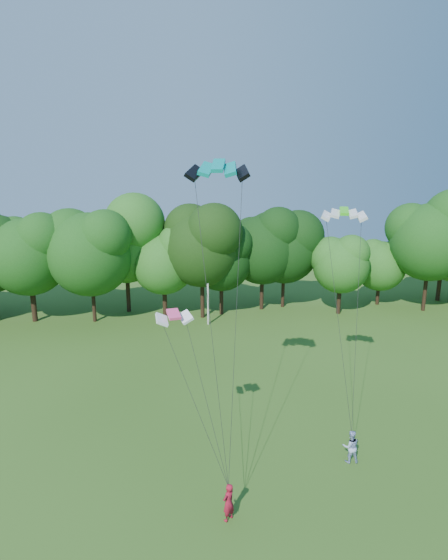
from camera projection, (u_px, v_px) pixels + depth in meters
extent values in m
cylinder|color=beige|center=(208.00, 288.00, 45.89)|extent=(0.20, 0.20, 8.02)
cube|color=beige|center=(208.00, 252.00, 45.01)|extent=(1.50, 0.72, 0.08)
imported|color=maroon|center=(228.00, 502.00, 19.96)|extent=(0.81, 0.78, 1.87)
imported|color=#A5B5E5|center=(351.00, 446.00, 24.07)|extent=(1.00, 0.82, 1.88)
cube|color=#048F8A|center=(218.00, 166.00, 21.13)|extent=(3.18, 2.00, 0.71)
cube|color=#43E422|center=(344.00, 211.00, 25.28)|extent=(2.72, 1.92, 0.46)
cube|color=#FF4686|center=(174.00, 314.00, 21.12)|extent=(1.89, 1.16, 0.36)
cylinder|color=#302013|center=(202.00, 298.00, 48.63)|extent=(0.46, 0.46, 4.58)
ellipsoid|color=black|center=(202.00, 244.00, 47.24)|extent=(9.17, 9.17, 10.00)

